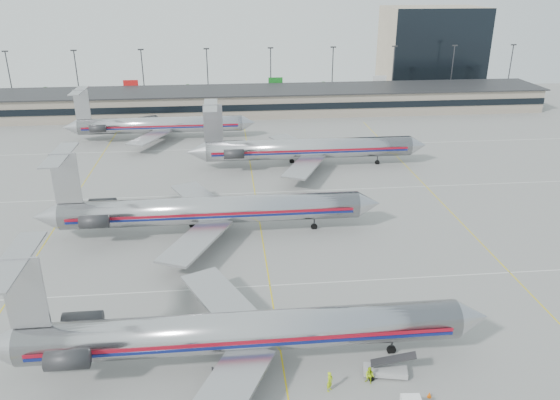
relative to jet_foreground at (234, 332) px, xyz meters
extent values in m
plane|color=gray|center=(4.49, 3.66, -3.62)|extent=(260.00, 260.00, 0.00)
cube|color=silver|center=(4.49, 13.66, -3.61)|extent=(160.00, 0.15, 0.02)
cube|color=gray|center=(4.49, 101.66, -0.62)|extent=(160.00, 16.00, 6.00)
cube|color=black|center=(4.49, 93.56, -0.42)|extent=(160.00, 0.20, 1.60)
cube|color=#2D2D30|center=(4.49, 101.66, 2.48)|extent=(162.00, 17.00, 0.30)
cylinder|color=#38383D|center=(-58.51, 115.66, 3.88)|extent=(0.30, 0.30, 15.00)
cube|color=#2D2D30|center=(-58.51, 115.66, 11.48)|extent=(1.60, 0.40, 0.35)
cylinder|color=#38383D|center=(-40.51, 115.66, 3.88)|extent=(0.30, 0.30, 15.00)
cube|color=#2D2D30|center=(-40.51, 115.66, 11.48)|extent=(1.60, 0.40, 0.35)
cylinder|color=#38383D|center=(-22.51, 115.66, 3.88)|extent=(0.30, 0.30, 15.00)
cube|color=#2D2D30|center=(-22.51, 115.66, 11.48)|extent=(1.60, 0.40, 0.35)
cylinder|color=#38383D|center=(-4.51, 115.66, 3.88)|extent=(0.30, 0.30, 15.00)
cube|color=#2D2D30|center=(-4.51, 115.66, 11.48)|extent=(1.60, 0.40, 0.35)
cylinder|color=#38383D|center=(13.49, 115.66, 3.88)|extent=(0.30, 0.30, 15.00)
cube|color=#2D2D30|center=(13.49, 115.66, 11.48)|extent=(1.60, 0.40, 0.35)
cylinder|color=#38383D|center=(31.49, 115.66, 3.88)|extent=(0.30, 0.30, 15.00)
cube|color=#2D2D30|center=(31.49, 115.66, 11.48)|extent=(1.60, 0.40, 0.35)
cylinder|color=#38383D|center=(49.49, 115.66, 3.88)|extent=(0.30, 0.30, 15.00)
cube|color=#2D2D30|center=(49.49, 115.66, 11.48)|extent=(1.60, 0.40, 0.35)
cylinder|color=#38383D|center=(67.49, 115.66, 3.88)|extent=(0.30, 0.30, 15.00)
cube|color=#2D2D30|center=(67.49, 115.66, 11.48)|extent=(1.60, 0.40, 0.35)
cylinder|color=#38383D|center=(85.49, 115.66, 3.88)|extent=(0.30, 0.30, 15.00)
cube|color=#2D2D30|center=(85.49, 115.66, 11.48)|extent=(1.60, 0.40, 0.35)
cube|color=tan|center=(66.49, 131.66, 8.88)|extent=(30.00, 20.00, 25.00)
cylinder|color=#B7B7BC|center=(1.00, 0.00, -0.06)|extent=(40.77, 3.77, 3.77)
cone|color=#B7B7BC|center=(23.02, 0.00, -0.06)|extent=(3.26, 3.77, 3.77)
cube|color=maroon|center=(1.00, -1.89, 0.10)|extent=(38.73, 0.05, 0.36)
cube|color=navy|center=(1.00, -1.89, -0.31)|extent=(38.73, 0.05, 0.29)
cube|color=#ADADB2|center=(-1.03, 7.14, -1.07)|extent=(9.48, 13.82, 0.33)
cube|color=#ADADB2|center=(-1.03, -7.13, -1.07)|extent=(9.48, 13.82, 0.33)
cube|color=#ADADB2|center=(-17.85, 0.00, 5.29)|extent=(3.47, 0.25, 6.93)
cube|color=#ADADB2|center=(-18.16, 0.00, 8.56)|extent=(2.45, 10.70, 0.18)
cylinder|color=#2D2D30|center=(-14.28, 2.91, 0.25)|extent=(3.67, 1.73, 1.73)
cylinder|color=#2D2D30|center=(-14.28, -2.90, 0.25)|extent=(3.67, 1.73, 1.73)
cylinder|color=#2D2D30|center=(15.27, 0.00, -2.78)|extent=(0.20, 0.20, 1.68)
cylinder|color=#2D2D30|center=(-2.05, -2.44, -2.78)|extent=(0.20, 0.20, 1.68)
cylinder|color=#2D2D30|center=(-2.05, 2.45, -2.78)|extent=(0.20, 0.20, 1.68)
cylinder|color=black|center=(15.27, 0.00, -3.27)|extent=(0.92, 0.31, 0.92)
cylinder|color=#B7B7BC|center=(-2.32, 28.60, 0.02)|extent=(41.60, 3.85, 3.85)
cone|color=#B7B7BC|center=(20.14, 28.60, 0.02)|extent=(3.33, 3.85, 3.85)
cone|color=#ADADB2|center=(-24.99, 28.60, 0.02)|extent=(3.74, 3.85, 3.85)
cube|color=maroon|center=(-2.32, 26.67, 0.17)|extent=(39.52, 0.05, 0.36)
cube|color=navy|center=(-2.32, 26.67, -0.24)|extent=(39.52, 0.05, 0.29)
cube|color=#ADADB2|center=(-4.40, 35.88, -1.02)|extent=(9.67, 14.10, 0.33)
cube|color=#ADADB2|center=(-4.40, 21.32, -1.02)|extent=(9.67, 14.10, 0.33)
cube|color=#ADADB2|center=(-21.56, 28.60, 5.48)|extent=(3.54, 0.26, 7.07)
cube|color=#ADADB2|center=(-21.87, 28.60, 8.80)|extent=(2.50, 10.92, 0.19)
cylinder|color=#2D2D30|center=(-17.92, 31.57, 0.33)|extent=(3.74, 1.77, 1.77)
cylinder|color=#2D2D30|center=(-17.92, 25.64, 0.33)|extent=(3.74, 1.77, 1.77)
cylinder|color=#2D2D30|center=(12.24, 28.60, -2.76)|extent=(0.21, 0.21, 1.72)
cylinder|color=#2D2D30|center=(-5.44, 26.11, -2.76)|extent=(0.21, 0.21, 1.72)
cylinder|color=#2D2D30|center=(-5.44, 31.10, -2.76)|extent=(0.21, 0.21, 1.72)
cylinder|color=black|center=(12.24, 28.60, -3.26)|extent=(0.94, 0.31, 0.94)
cylinder|color=#B7B7BC|center=(15.76, 56.28, -0.01)|extent=(39.21, 3.82, 3.82)
cone|color=#B7B7BC|center=(37.02, 56.28, -0.01)|extent=(3.30, 3.82, 3.82)
cone|color=#ADADB2|center=(-5.70, 56.28, -0.01)|extent=(3.71, 3.82, 3.82)
cube|color=maroon|center=(15.76, 54.36, 0.14)|extent=(37.25, 0.05, 0.36)
cube|color=navy|center=(15.76, 54.36, -0.27)|extent=(37.25, 0.05, 0.29)
cube|color=#ADADB2|center=(13.70, 63.51, -1.04)|extent=(9.60, 13.99, 0.33)
cube|color=#ADADB2|center=(13.70, 49.06, -1.04)|extent=(9.60, 13.99, 0.33)
cube|color=#ADADB2|center=(-2.29, 56.28, 5.41)|extent=(3.51, 0.26, 7.02)
cube|color=#ADADB2|center=(-2.60, 56.28, 8.71)|extent=(2.48, 10.83, 0.19)
cylinder|color=#2D2D30|center=(1.32, 59.22, 0.30)|extent=(3.71, 1.75, 1.75)
cylinder|color=#2D2D30|center=(1.32, 53.34, 0.30)|extent=(3.71, 1.75, 1.75)
cylinder|color=#2D2D30|center=(29.18, 56.28, -2.77)|extent=(0.21, 0.21, 1.70)
cylinder|color=#2D2D30|center=(12.67, 53.81, -2.77)|extent=(0.21, 0.21, 1.70)
cylinder|color=#2D2D30|center=(12.67, 58.76, -2.77)|extent=(0.21, 0.21, 1.70)
cylinder|color=black|center=(29.18, 56.28, -3.26)|extent=(0.93, 0.31, 0.93)
cylinder|color=#B7B7BC|center=(-14.24, 78.20, -0.32)|extent=(35.88, 3.49, 3.49)
cone|color=#B7B7BC|center=(5.21, 78.20, -0.32)|extent=(3.02, 3.49, 3.49)
cone|color=#ADADB2|center=(-33.88, 78.20, -0.32)|extent=(3.40, 3.49, 3.49)
cube|color=maroon|center=(-14.24, 76.44, -0.18)|extent=(34.09, 0.05, 0.33)
cube|color=navy|center=(-14.24, 76.44, -0.55)|extent=(34.09, 0.05, 0.26)
cube|color=#ADADB2|center=(-16.13, 84.81, -1.26)|extent=(8.78, 12.80, 0.30)
cube|color=#ADADB2|center=(-16.13, 71.59, -1.26)|extent=(8.78, 12.80, 0.30)
cube|color=#ADADB2|center=(-30.77, 78.20, 4.64)|extent=(3.21, 0.24, 6.42)
cube|color=#ADADB2|center=(-31.05, 78.20, 7.66)|extent=(2.27, 9.91, 0.17)
cylinder|color=#2D2D30|center=(-27.46, 80.89, -0.03)|extent=(3.40, 1.61, 1.61)
cylinder|color=#2D2D30|center=(-27.46, 75.51, -0.03)|extent=(3.40, 1.61, 1.61)
cylinder|color=#2D2D30|center=(-1.97, 78.20, -2.84)|extent=(0.19, 0.19, 1.56)
cylinder|color=#2D2D30|center=(-17.08, 75.94, -2.84)|extent=(0.19, 0.19, 1.56)
cylinder|color=#2D2D30|center=(-17.08, 80.47, -2.84)|extent=(0.19, 0.19, 1.56)
cylinder|color=black|center=(-1.97, 78.20, -3.29)|extent=(0.85, 0.28, 0.85)
cube|color=#A5A5A5|center=(13.75, -3.11, -3.12)|extent=(4.21, 2.24, 0.55)
cube|color=#2D2D30|center=(14.42, -3.11, -1.85)|extent=(4.17, 1.81, 1.43)
cylinder|color=black|center=(15.20, -2.50, -3.35)|extent=(0.55, 0.18, 0.55)
cylinder|color=black|center=(15.20, -3.72, -3.35)|extent=(0.55, 0.18, 0.55)
cylinder|color=black|center=(12.31, -2.50, -3.35)|extent=(0.55, 0.18, 0.55)
cylinder|color=black|center=(12.31, -3.72, -3.35)|extent=(0.55, 0.18, 0.55)
imported|color=#B7DE14|center=(8.27, -4.54, -2.64)|extent=(0.83, 0.85, 1.97)
imported|color=#AFD614|center=(12.02, -4.00, -2.77)|extent=(1.05, 1.02, 1.71)
cone|color=#F75E08|center=(16.84, -6.26, -3.35)|extent=(0.52, 0.52, 0.54)
camera|label=1|loc=(-0.05, -42.31, 30.74)|focal=35.00mm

